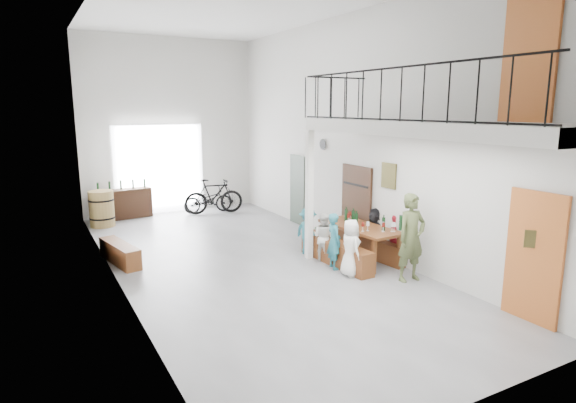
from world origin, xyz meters
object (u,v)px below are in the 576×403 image
tasting_table (360,229)px  bicycle_near (208,200)px  side_bench (120,253)px  serving_counter (123,204)px  host_standing (411,238)px  oak_barrel (102,209)px  bench_inner (335,253)px

tasting_table → bicycle_near: 6.46m
side_bench → serving_counter: 4.50m
tasting_table → host_standing: 1.50m
serving_counter → host_standing: bearing=-72.2°
oak_barrel → serving_counter: 1.03m
side_bench → oak_barrel: oak_barrel is taller
tasting_table → bench_inner: 0.76m
tasting_table → side_bench: bearing=150.0°
tasting_table → bicycle_near: (-1.28, 6.33, -0.29)m
bench_inner → oak_barrel: (-3.94, 5.98, 0.26)m
host_standing → bench_inner: bearing=116.3°
side_bench → host_standing: host_standing is taller
bench_inner → side_bench: bench_inner is taller
tasting_table → bicycle_near: bearing=98.0°
side_bench → host_standing: size_ratio=0.91×
serving_counter → host_standing: size_ratio=0.98×
oak_barrel → bench_inner: bearing=-56.6°
side_bench → oak_barrel: 3.68m
side_bench → bicycle_near: 5.25m
host_standing → tasting_table: bearing=95.4°
side_bench → bicycle_near: size_ratio=1.00×
side_bench → serving_counter: serving_counter is taller
oak_barrel → tasting_table: bearing=-52.9°
bench_inner → side_bench: size_ratio=1.41×
tasting_table → bench_inner: (-0.61, 0.04, -0.45)m
bicycle_near → oak_barrel: bearing=98.8°
side_bench → serving_counter: size_ratio=0.92×
oak_barrel → serving_counter: (0.70, 0.75, -0.07)m
oak_barrel → host_standing: size_ratio=0.59×
bench_inner → serving_counter: serving_counter is taller
side_bench → host_standing: (4.81, -3.85, 0.65)m
host_standing → bicycle_near: bearing=101.2°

